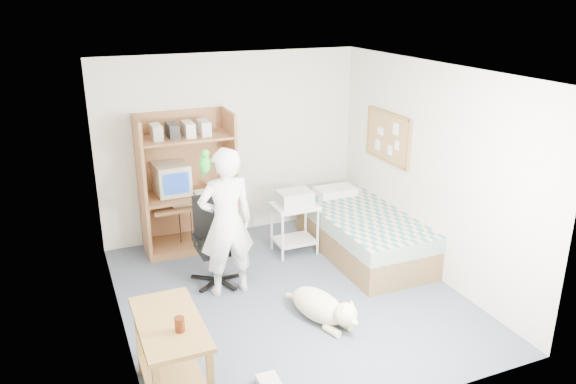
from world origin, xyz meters
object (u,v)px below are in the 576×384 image
object	(u,v)px
office_chair	(216,252)
dog	(322,307)
side_desk	(171,349)
person	(226,223)
printer_cart	(294,221)
bed	(363,233)
computer_hutch	(187,188)

from	to	relation	value
office_chair	dog	world-z (taller)	office_chair
side_desk	person	xyz separation A→B (m)	(0.95, 1.55, 0.36)
office_chair	person	world-z (taller)	person
office_chair	printer_cart	xyz separation A→B (m)	(1.15, 0.35, 0.08)
side_desk	bed	bearing A→B (deg)	32.50
computer_hutch	side_desk	bearing A→B (deg)	-106.14
person	printer_cart	distance (m)	1.35
side_desk	office_chair	xyz separation A→B (m)	(0.90, 1.85, -0.13)
bed	person	distance (m)	2.00
office_chair	printer_cart	distance (m)	1.21
bed	office_chair	distance (m)	1.95
person	printer_cart	bearing A→B (deg)	-150.20
office_chair	bed	bearing A→B (deg)	-2.08
printer_cart	bed	bearing A→B (deg)	-25.97
person	office_chair	bearing A→B (deg)	-81.52
bed	person	world-z (taller)	person
person	dog	world-z (taller)	person
dog	printer_cart	size ratio (longest dim) A/B	1.51
computer_hutch	office_chair	distance (m)	1.18
bed	printer_cart	distance (m)	0.90
computer_hutch	printer_cart	distance (m)	1.46
dog	printer_cart	bearing A→B (deg)	58.10
office_chair	printer_cart	world-z (taller)	office_chair
dog	person	bearing A→B (deg)	107.89
computer_hutch	office_chair	size ratio (longest dim) A/B	1.76
side_desk	person	world-z (taller)	person
computer_hutch	bed	bearing A→B (deg)	-29.29
bed	dog	xyz separation A→B (m)	(-1.19, -1.24, -0.12)
computer_hutch	dog	size ratio (longest dim) A/B	1.79
printer_cart	side_desk	bearing A→B (deg)	-132.94
person	dog	bearing A→B (deg)	125.06
computer_hutch	dog	bearing A→B (deg)	-71.13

